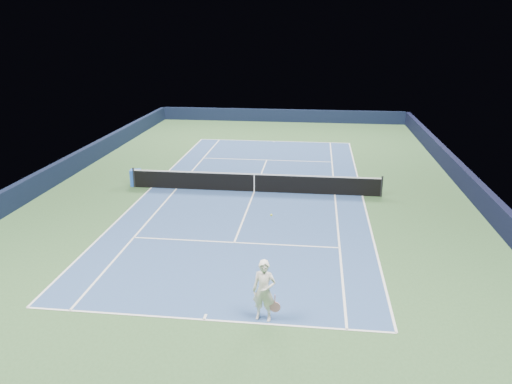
# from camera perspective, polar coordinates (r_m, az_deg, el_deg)

# --- Properties ---
(ground) EXTENTS (40.00, 40.00, 0.00)m
(ground) POSITION_cam_1_polar(r_m,az_deg,el_deg) (25.70, -0.20, 0.03)
(ground) COLOR #30532D
(ground) RESTS_ON ground
(wall_far) EXTENTS (22.00, 0.35, 1.10)m
(wall_far) POSITION_cam_1_polar(r_m,az_deg,el_deg) (44.77, 2.98, 8.72)
(wall_far) COLOR black
(wall_far) RESTS_ON ground
(wall_right) EXTENTS (0.35, 40.00, 1.10)m
(wall_right) POSITION_cam_1_polar(r_m,az_deg,el_deg) (26.53, 23.69, 0.26)
(wall_right) COLOR black
(wall_right) RESTS_ON ground
(wall_left) EXTENTS (0.35, 40.00, 1.10)m
(wall_left) POSITION_cam_1_polar(r_m,az_deg,el_deg) (28.89, -22.04, 1.88)
(wall_left) COLOR #101832
(wall_left) RESTS_ON ground
(court_surface) EXTENTS (10.97, 23.77, 0.01)m
(court_surface) POSITION_cam_1_polar(r_m,az_deg,el_deg) (25.70, -0.20, 0.04)
(court_surface) COLOR navy
(court_surface) RESTS_ON ground
(baseline_far) EXTENTS (10.97, 0.08, 0.00)m
(baseline_far) POSITION_cam_1_polar(r_m,az_deg,el_deg) (37.11, 2.08, 5.83)
(baseline_far) COLOR white
(baseline_far) RESTS_ON ground
(baseline_near) EXTENTS (10.97, 0.08, 0.00)m
(baseline_near) POSITION_cam_1_polar(r_m,az_deg,el_deg) (15.06, -5.98, -14.31)
(baseline_near) COLOR white
(baseline_near) RESTS_ON ground
(sideline_doubles_right) EXTENTS (0.08, 23.77, 0.00)m
(sideline_doubles_right) POSITION_cam_1_polar(r_m,az_deg,el_deg) (25.64, 12.06, -0.42)
(sideline_doubles_right) COLOR white
(sideline_doubles_right) RESTS_ON ground
(sideline_doubles_left) EXTENTS (0.08, 23.77, 0.00)m
(sideline_doubles_left) POSITION_cam_1_polar(r_m,az_deg,el_deg) (26.90, -11.87, 0.50)
(sideline_doubles_left) COLOR white
(sideline_doubles_left) RESTS_ON ground
(sideline_singles_right) EXTENTS (0.08, 23.77, 0.00)m
(sideline_singles_right) POSITION_cam_1_polar(r_m,az_deg,el_deg) (25.55, 9.00, -0.30)
(sideline_singles_right) COLOR white
(sideline_singles_right) RESTS_ON ground
(sideline_singles_left) EXTENTS (0.08, 23.77, 0.00)m
(sideline_singles_left) POSITION_cam_1_polar(r_m,az_deg,el_deg) (26.50, -9.06, 0.39)
(sideline_singles_left) COLOR white
(sideline_singles_left) RESTS_ON ground
(service_line_far) EXTENTS (8.23, 0.08, 0.00)m
(service_line_far) POSITION_cam_1_polar(r_m,az_deg,el_deg) (31.80, 1.23, 3.68)
(service_line_far) COLOR white
(service_line_far) RESTS_ON ground
(service_line_near) EXTENTS (8.23, 0.08, 0.00)m
(service_line_near) POSITION_cam_1_polar(r_m,az_deg,el_deg) (19.80, -2.50, -5.78)
(service_line_near) COLOR white
(service_line_near) RESTS_ON ground
(center_service_line) EXTENTS (0.08, 12.80, 0.00)m
(center_service_line) POSITION_cam_1_polar(r_m,az_deg,el_deg) (25.70, -0.20, 0.05)
(center_service_line) COLOR white
(center_service_line) RESTS_ON ground
(center_mark_far) EXTENTS (0.08, 0.30, 0.00)m
(center_mark_far) POSITION_cam_1_polar(r_m,az_deg,el_deg) (36.96, 2.06, 5.78)
(center_mark_far) COLOR white
(center_mark_far) RESTS_ON ground
(center_mark_near) EXTENTS (0.08, 0.30, 0.00)m
(center_mark_near) POSITION_cam_1_polar(r_m,az_deg,el_deg) (15.18, -5.85, -14.01)
(center_mark_near) COLOR white
(center_mark_near) RESTS_ON ground
(tennis_net) EXTENTS (12.90, 0.10, 1.07)m
(tennis_net) POSITION_cam_1_polar(r_m,az_deg,el_deg) (25.55, -0.20, 1.11)
(tennis_net) COLOR black
(tennis_net) RESTS_ON ground
(sponsor_cube) EXTENTS (0.62, 0.56, 0.88)m
(sponsor_cube) POSITION_cam_1_polar(r_m,az_deg,el_deg) (27.32, -13.56, 1.60)
(sponsor_cube) COLOR blue
(sponsor_cube) RESTS_ON ground
(tennis_player) EXTENTS (0.86, 1.31, 2.91)m
(tennis_player) POSITION_cam_1_polar(r_m,az_deg,el_deg) (14.54, 0.94, -11.22)
(tennis_player) COLOR white
(tennis_player) RESTS_ON ground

